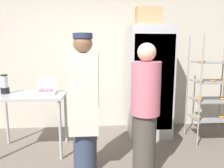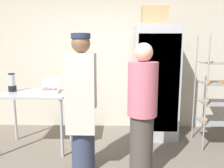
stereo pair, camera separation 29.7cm
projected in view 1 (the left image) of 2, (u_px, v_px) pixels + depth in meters
back_wall at (101, 56)px, 4.31m from camera, size 6.40×0.12×2.87m
refrigerator at (149, 82)px, 3.93m from camera, size 0.73×0.69×1.97m
baking_rack at (212, 91)px, 3.66m from camera, size 0.66×0.52×1.79m
prep_counter at (30, 102)px, 3.27m from camera, size 1.03×0.66×0.90m
donut_box at (46, 91)px, 3.26m from camera, size 0.29×0.19×0.23m
blender_pitcher at (5, 85)px, 3.28m from camera, size 0.12×0.12×0.29m
cardboard_storage_box at (148, 17)px, 3.76m from camera, size 0.44×0.27×0.31m
person_baker at (84, 103)px, 2.70m from camera, size 0.37×0.39×1.76m
person_customer at (145, 111)px, 2.62m from camera, size 0.35×0.35×1.64m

